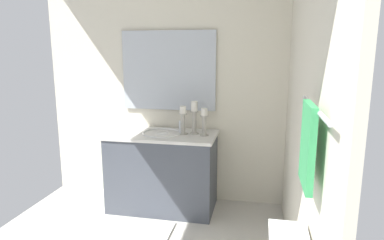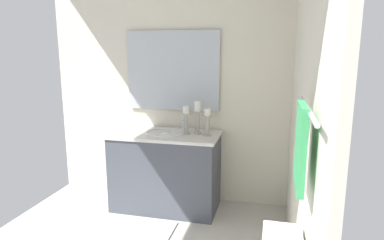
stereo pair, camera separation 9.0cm
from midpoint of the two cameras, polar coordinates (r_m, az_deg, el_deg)
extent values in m
cube|color=silver|center=(2.33, 17.49, 1.18)|extent=(2.48, 0.04, 2.45)
cube|color=silver|center=(3.70, -5.35, 5.27)|extent=(0.04, 2.63, 2.45)
cube|color=#474C56|center=(3.57, -5.72, -8.80)|extent=(0.55, 1.07, 0.78)
cube|color=silver|center=(3.45, -5.85, -2.51)|extent=(0.58, 1.10, 0.03)
sphere|color=black|center=(3.83, -13.21, -7.00)|extent=(0.02, 0.02, 0.02)
sphere|color=black|center=(3.67, -14.50, -7.93)|extent=(0.02, 0.02, 0.02)
ellipsoid|color=white|center=(3.46, -5.84, -3.06)|extent=(0.38, 0.30, 0.11)
torus|color=white|center=(3.45, -5.86, -2.20)|extent=(0.40, 0.40, 0.02)
cylinder|color=silver|center=(3.38, -2.81, -1.27)|extent=(0.02, 0.02, 0.14)
cube|color=silver|center=(3.63, -4.73, 8.29)|extent=(0.02, 1.01, 0.83)
cylinder|color=#B7B2A5|center=(3.34, 1.29, -2.54)|extent=(0.09, 0.09, 0.01)
cylinder|color=#B7B2A5|center=(3.32, 1.29, -1.05)|extent=(0.04, 0.04, 0.19)
cylinder|color=#B7B2A5|center=(3.30, 1.30, 0.66)|extent=(0.08, 0.08, 0.01)
cylinder|color=white|center=(3.29, 1.31, 1.37)|extent=(0.06, 0.06, 0.07)
cylinder|color=#B7B2A5|center=(3.41, -0.37, -2.24)|extent=(0.09, 0.09, 0.01)
cylinder|color=#B7B2A5|center=(3.39, -0.37, -0.53)|extent=(0.04, 0.04, 0.22)
cylinder|color=#B7B2A5|center=(3.37, -0.38, 1.41)|extent=(0.08, 0.08, 0.01)
cylinder|color=white|center=(3.36, -0.38, 2.34)|extent=(0.06, 0.06, 0.10)
cylinder|color=#B7B2A5|center=(3.40, -2.29, -2.32)|extent=(0.09, 0.09, 0.01)
cylinder|color=#B7B2A5|center=(3.38, -2.31, -0.77)|extent=(0.04, 0.04, 0.20)
cylinder|color=#B7B2A5|center=(3.35, -2.32, 1.01)|extent=(0.08, 0.08, 0.01)
cylinder|color=white|center=(3.35, -2.33, 1.74)|extent=(0.06, 0.06, 0.07)
cylinder|color=silver|center=(1.54, 18.44, 1.94)|extent=(0.70, 0.02, 0.02)
cube|color=#389E59|center=(1.57, 17.40, -4.11)|extent=(0.28, 0.03, 0.38)
cube|color=silver|center=(3.20, -9.07, -18.98)|extent=(0.60, 0.44, 0.02)
camera|label=1|loc=(0.05, -91.04, -0.21)|focal=31.56mm
camera|label=2|loc=(0.05, 88.96, 0.21)|focal=31.56mm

